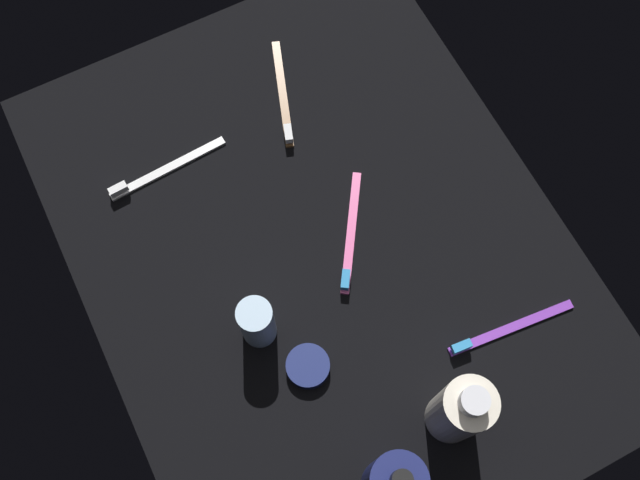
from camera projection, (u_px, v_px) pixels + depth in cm
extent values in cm
cube|color=black|center=(320.00, 249.00, 101.49)|extent=(84.00, 64.00, 1.20)
cylinder|color=black|center=(401.00, 480.00, 72.97)|extent=(2.20, 2.20, 2.80)
cylinder|color=silver|center=(460.00, 411.00, 86.06)|extent=(6.28, 6.28, 15.01)
cylinder|color=silver|center=(474.00, 401.00, 77.96)|extent=(3.20, 3.20, 2.20)
cylinder|color=silver|center=(257.00, 323.00, 92.39)|extent=(4.53, 4.53, 9.66)
cube|color=brown|center=(283.00, 92.00, 108.72)|extent=(17.39, 7.06, 0.90)
cube|color=white|center=(288.00, 134.00, 105.22)|extent=(2.82, 1.89, 1.20)
cube|color=white|center=(168.00, 168.00, 104.53)|extent=(2.28, 18.04, 0.90)
cube|color=white|center=(118.00, 189.00, 102.25)|extent=(1.25, 2.66, 1.20)
cube|color=#E55999|center=(350.00, 230.00, 101.30)|extent=(15.70, 10.88, 0.90)
cube|color=#338CCC|center=(345.00, 280.00, 97.79)|extent=(2.78, 2.35, 1.20)
cube|color=purple|center=(511.00, 327.00, 96.64)|extent=(2.93, 18.03, 0.90)
cube|color=#338CCC|center=(461.00, 346.00, 94.72)|extent=(1.35, 2.69, 1.20)
cylinder|color=navy|center=(308.00, 366.00, 94.45)|extent=(5.72, 5.72, 1.81)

